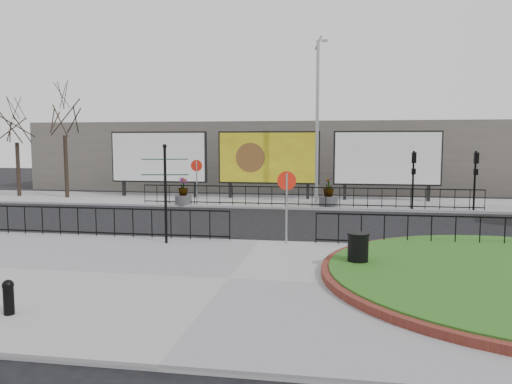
% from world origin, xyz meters
% --- Properties ---
extents(ground, '(90.00, 90.00, 0.00)m').
position_xyz_m(ground, '(0.00, 0.00, 0.00)').
color(ground, black).
rests_on(ground, ground).
extents(pavement_near, '(30.00, 10.00, 0.12)m').
position_xyz_m(pavement_near, '(0.00, -5.00, 0.06)').
color(pavement_near, gray).
rests_on(pavement_near, ground).
extents(pavement_far, '(44.00, 6.00, 0.12)m').
position_xyz_m(pavement_far, '(0.00, 12.00, 0.06)').
color(pavement_far, gray).
rests_on(pavement_far, ground).
extents(railing_near_left, '(10.00, 0.10, 1.10)m').
position_xyz_m(railing_near_left, '(-6.00, -0.30, 0.67)').
color(railing_near_left, black).
rests_on(railing_near_left, pavement_near).
extents(railing_near_right, '(9.00, 0.10, 1.10)m').
position_xyz_m(railing_near_right, '(6.50, -0.30, 0.67)').
color(railing_near_right, black).
rests_on(railing_near_right, pavement_near).
extents(railing_far, '(18.00, 0.10, 1.10)m').
position_xyz_m(railing_far, '(1.00, 9.30, 0.67)').
color(railing_far, black).
rests_on(railing_far, pavement_far).
extents(speed_sign_far, '(0.64, 0.07, 2.47)m').
position_xyz_m(speed_sign_far, '(-5.00, 9.40, 1.92)').
color(speed_sign_far, gray).
rests_on(speed_sign_far, pavement_far).
extents(speed_sign_near, '(0.64, 0.07, 2.47)m').
position_xyz_m(speed_sign_near, '(1.00, -0.40, 1.92)').
color(speed_sign_near, gray).
rests_on(speed_sign_near, pavement_near).
extents(billboard_left, '(6.20, 0.31, 4.10)m').
position_xyz_m(billboard_left, '(-8.50, 12.97, 2.60)').
color(billboard_left, black).
rests_on(billboard_left, pavement_far).
extents(billboard_mid, '(6.20, 0.31, 4.10)m').
position_xyz_m(billboard_mid, '(-1.50, 12.97, 2.60)').
color(billboard_mid, black).
rests_on(billboard_mid, pavement_far).
extents(billboard_right, '(6.20, 0.31, 4.10)m').
position_xyz_m(billboard_right, '(5.50, 12.97, 2.60)').
color(billboard_right, black).
rests_on(billboard_right, pavement_far).
extents(lamp_post, '(0.74, 0.18, 9.23)m').
position_xyz_m(lamp_post, '(1.51, 11.00, 4.83)').
color(lamp_post, gray).
rests_on(lamp_post, pavement_far).
extents(signal_pole_a, '(0.22, 0.26, 3.00)m').
position_xyz_m(signal_pole_a, '(6.50, 9.34, 2.10)').
color(signal_pole_a, black).
rests_on(signal_pole_a, pavement_far).
extents(signal_pole_b, '(0.22, 0.26, 3.00)m').
position_xyz_m(signal_pole_b, '(9.50, 9.34, 2.10)').
color(signal_pole_b, black).
rests_on(signal_pole_b, pavement_far).
extents(tree_left, '(2.00, 2.00, 7.00)m').
position_xyz_m(tree_left, '(-14.00, 11.50, 3.62)').
color(tree_left, '#2D2119').
rests_on(tree_left, pavement_far).
extents(tree_mid, '(2.00, 2.00, 6.20)m').
position_xyz_m(tree_mid, '(-17.50, 11.80, 3.22)').
color(tree_mid, '#2D2119').
rests_on(tree_mid, pavement_far).
extents(building_backdrop, '(40.00, 10.00, 5.00)m').
position_xyz_m(building_backdrop, '(0.00, 22.00, 2.50)').
color(building_backdrop, '#5C5550').
rests_on(building_backdrop, ground).
extents(fingerpost_sign, '(1.58, 0.56, 3.38)m').
position_xyz_m(fingerpost_sign, '(-3.07, -1.00, 2.16)').
color(fingerpost_sign, black).
rests_on(fingerpost_sign, pavement_near).
extents(bollard, '(0.23, 0.23, 0.71)m').
position_xyz_m(bollard, '(-3.77, -8.32, 0.51)').
color(bollard, black).
rests_on(bollard, pavement_near).
extents(litter_bin, '(0.60, 0.60, 1.00)m').
position_xyz_m(litter_bin, '(3.28, -3.50, 0.62)').
color(litter_bin, black).
rests_on(litter_bin, pavement_near).
extents(planter_a, '(0.93, 0.93, 1.48)m').
position_xyz_m(planter_a, '(-5.78, 9.40, 0.68)').
color(planter_a, '#4C4C4F').
rests_on(planter_a, pavement_far).
extents(planter_c, '(1.01, 1.01, 1.57)m').
position_xyz_m(planter_c, '(2.20, 9.85, 0.70)').
color(planter_c, '#4C4C4F').
rests_on(planter_c, pavement_far).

